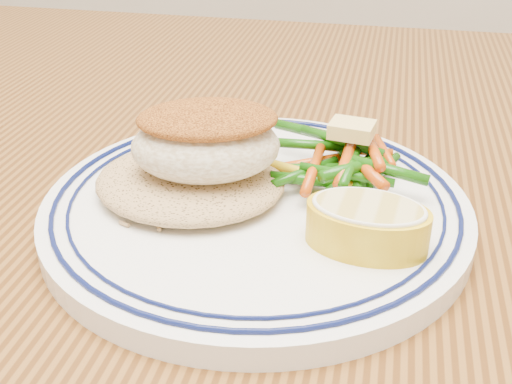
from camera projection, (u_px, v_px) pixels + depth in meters
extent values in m
cube|color=#4C2A0F|center=(247.00, 212.00, 0.45)|extent=(1.50, 0.90, 0.04)
cylinder|color=white|center=(256.00, 209.00, 0.40)|extent=(0.26, 0.26, 0.01)
torus|color=#0A113F|center=(256.00, 198.00, 0.40)|extent=(0.25, 0.25, 0.00)
torus|color=#0A113F|center=(256.00, 198.00, 0.40)|extent=(0.23, 0.23, 0.00)
ellipsoid|color=#A78353|center=(190.00, 177.00, 0.40)|extent=(0.12, 0.11, 0.02)
ellipsoid|color=beige|center=(206.00, 147.00, 0.38)|extent=(0.10, 0.08, 0.04)
ellipsoid|color=#9C5319|center=(207.00, 119.00, 0.38)|extent=(0.10, 0.08, 0.02)
cylinder|color=#B53F09|center=(344.00, 173.00, 0.42)|extent=(0.02, 0.05, 0.01)
cylinder|color=#134A09|center=(376.00, 178.00, 0.41)|extent=(0.03, 0.06, 0.01)
cylinder|color=#134A09|center=(350.00, 176.00, 0.41)|extent=(0.04, 0.06, 0.02)
cylinder|color=#B53F09|center=(345.00, 159.00, 0.43)|extent=(0.02, 0.05, 0.01)
cylinder|color=#B53F09|center=(311.00, 162.00, 0.42)|extent=(0.06, 0.03, 0.01)
cylinder|color=#134A09|center=(318.00, 181.00, 0.40)|extent=(0.06, 0.02, 0.02)
cylinder|color=#134A09|center=(352.00, 163.00, 0.42)|extent=(0.02, 0.06, 0.02)
cylinder|color=#134A09|center=(303.00, 169.00, 0.41)|extent=(0.05, 0.02, 0.01)
cylinder|color=#B53F09|center=(353.00, 149.00, 0.43)|extent=(0.05, 0.02, 0.01)
cylinder|color=gold|center=(309.00, 174.00, 0.40)|extent=(0.06, 0.01, 0.02)
cylinder|color=#134A09|center=(306.00, 172.00, 0.40)|extent=(0.04, 0.05, 0.01)
cylinder|color=#B53F09|center=(384.00, 151.00, 0.43)|extent=(0.02, 0.05, 0.01)
cylinder|color=#B53F09|center=(313.00, 169.00, 0.40)|extent=(0.01, 0.06, 0.01)
cylinder|color=#134A09|center=(340.00, 149.00, 0.43)|extent=(0.03, 0.04, 0.01)
cylinder|color=#134A09|center=(347.00, 175.00, 0.40)|extent=(0.06, 0.01, 0.01)
cylinder|color=#B53F09|center=(366.00, 170.00, 0.39)|extent=(0.03, 0.05, 0.01)
cylinder|color=#134A09|center=(368.00, 146.00, 0.43)|extent=(0.03, 0.06, 0.01)
cylinder|color=#134A09|center=(351.00, 168.00, 0.39)|extent=(0.04, 0.04, 0.01)
cylinder|color=#134A09|center=(307.00, 144.00, 0.43)|extent=(0.05, 0.01, 0.01)
cylinder|color=#134A09|center=(390.00, 170.00, 0.39)|extent=(0.05, 0.02, 0.01)
cylinder|color=#B53F09|center=(345.00, 163.00, 0.40)|extent=(0.01, 0.05, 0.01)
cylinder|color=#B53F09|center=(374.00, 151.00, 0.41)|extent=(0.02, 0.06, 0.01)
cylinder|color=#134A09|center=(351.00, 166.00, 0.39)|extent=(0.01, 0.05, 0.01)
cylinder|color=#134A09|center=(342.00, 141.00, 0.42)|extent=(0.06, 0.02, 0.01)
cylinder|color=#134A09|center=(313.00, 133.00, 0.43)|extent=(0.06, 0.02, 0.01)
cube|color=#F1D375|center=(352.00, 129.00, 0.41)|extent=(0.03, 0.03, 0.01)
torus|color=white|center=(369.00, 207.00, 0.34)|extent=(0.07, 0.07, 0.00)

